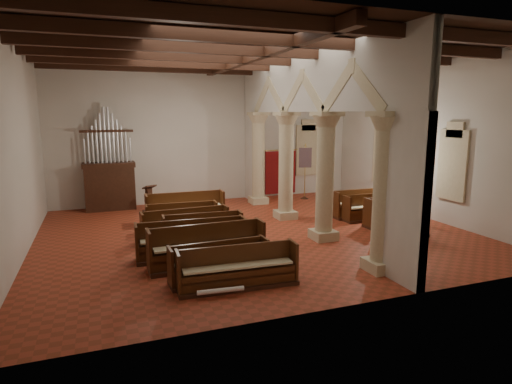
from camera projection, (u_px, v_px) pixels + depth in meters
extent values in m
plane|color=#993621|center=(255.00, 233.00, 14.63)|extent=(14.00, 14.00, 0.00)
plane|color=black|center=(255.00, 50.00, 13.54)|extent=(14.00, 14.00, 0.00)
cube|color=silver|center=(210.00, 136.00, 19.62)|extent=(14.00, 0.02, 6.00)
cube|color=silver|center=(358.00, 165.00, 8.55)|extent=(14.00, 0.02, 6.00)
cube|color=silver|center=(16.00, 151.00, 11.70)|extent=(0.02, 12.00, 6.00)
cube|color=silver|center=(425.00, 140.00, 16.47)|extent=(0.02, 12.00, 6.00)
cube|color=beige|center=(380.00, 265.00, 11.06)|extent=(0.75, 0.75, 0.30)
cylinder|color=beige|center=(384.00, 197.00, 10.73)|extent=(0.56, 0.56, 3.30)
cube|color=beige|center=(323.00, 235.00, 13.83)|extent=(0.75, 0.75, 0.30)
cylinder|color=beige|center=(325.00, 180.00, 13.50)|extent=(0.56, 0.56, 3.30)
cube|color=beige|center=(285.00, 214.00, 16.60)|extent=(0.75, 0.75, 0.30)
cylinder|color=beige|center=(286.00, 168.00, 16.27)|extent=(0.56, 0.56, 3.30)
cube|color=beige|center=(258.00, 200.00, 19.36)|extent=(0.75, 0.75, 0.30)
cylinder|color=beige|center=(258.00, 160.00, 19.04)|extent=(0.56, 0.56, 3.30)
cube|color=silver|center=(305.00, 83.00, 14.33)|extent=(0.25, 11.90, 1.93)
cube|color=#367A5B|center=(453.00, 165.00, 15.22)|extent=(0.03, 1.00, 2.20)
cube|color=#367A5B|center=(384.00, 155.00, 18.91)|extent=(0.03, 1.00, 2.20)
cube|color=#367A5B|center=(308.00, 150.00, 21.45)|extent=(1.00, 0.03, 2.20)
cube|color=#391D12|center=(110.00, 188.00, 18.00)|extent=(2.00, 0.80, 1.80)
cube|color=#391D12|center=(109.00, 165.00, 17.82)|extent=(2.10, 0.85, 0.20)
cube|color=#331F10|center=(150.00, 211.00, 17.55)|extent=(0.56, 0.56, 0.09)
cube|color=#331F10|center=(149.00, 200.00, 17.47)|extent=(0.28, 0.28, 1.04)
cube|color=#331F10|center=(149.00, 187.00, 17.29)|extent=(0.59, 0.54, 0.18)
cube|color=maroon|center=(280.00, 172.00, 21.07)|extent=(1.60, 0.06, 2.10)
cylinder|color=gold|center=(281.00, 150.00, 20.85)|extent=(1.80, 0.04, 0.04)
cone|color=#391D12|center=(304.00, 197.00, 20.42)|extent=(0.39, 0.39, 0.13)
cylinder|color=gold|center=(305.00, 171.00, 20.19)|extent=(0.04, 0.04, 2.63)
cylinder|color=gold|center=(305.00, 146.00, 19.97)|extent=(0.27, 0.74, 0.03)
cube|color=navy|center=(305.00, 158.00, 20.05)|extent=(0.58, 0.21, 0.93)
cube|color=navy|center=(290.00, 268.00, 10.58)|extent=(0.37, 0.33, 0.30)
cube|color=navy|center=(284.00, 251.00, 11.82)|extent=(0.42, 0.37, 0.35)
cube|color=#151593|center=(232.00, 235.00, 13.40)|extent=(0.38, 0.33, 0.33)
cylinder|color=white|center=(221.00, 290.00, 9.45)|extent=(1.06, 0.20, 0.11)
cylinder|color=white|center=(221.00, 280.00, 10.02)|extent=(1.07, 0.28, 0.11)
cube|color=#391D12|center=(238.00, 285.00, 10.03)|extent=(2.87, 0.80, 0.09)
cube|color=#4D2710|center=(239.00, 275.00, 9.94)|extent=(2.71, 0.51, 0.42)
cube|color=#4D2710|center=(236.00, 263.00, 10.09)|extent=(2.69, 0.20, 0.89)
cube|color=#4D2710|center=(178.00, 272.00, 9.48)|extent=(0.09, 0.57, 0.89)
cube|color=#4D2710|center=(292.00, 258.00, 10.43)|extent=(0.09, 0.57, 0.89)
cube|color=#FEF4BC|center=(239.00, 266.00, 9.89)|extent=(2.60, 0.47, 0.05)
cube|color=#391D12|center=(220.00, 279.00, 10.41)|extent=(2.46, 0.74, 0.09)
cube|color=#573012|center=(220.00, 270.00, 10.32)|extent=(2.30, 0.46, 0.41)
cube|color=#573012|center=(218.00, 258.00, 10.47)|extent=(2.29, 0.15, 0.87)
cube|color=#573012|center=(170.00, 266.00, 9.93)|extent=(0.09, 0.55, 0.87)
cube|color=#573012|center=(265.00, 254.00, 10.74)|extent=(0.09, 0.55, 0.87)
cube|color=#FEF4BC|center=(220.00, 261.00, 10.28)|extent=(2.21, 0.42, 0.05)
cube|color=#391D12|center=(208.00, 264.00, 11.41)|extent=(3.12, 0.83, 0.11)
cube|color=#472C0F|center=(208.00, 254.00, 11.31)|extent=(2.96, 0.50, 0.48)
cube|color=#472C0F|center=(206.00, 242.00, 11.49)|extent=(2.95, 0.15, 1.02)
cube|color=#472C0F|center=(149.00, 250.00, 10.81)|extent=(0.09, 0.64, 1.02)
cube|color=#472C0F|center=(261.00, 238.00, 11.84)|extent=(0.09, 0.64, 1.02)
cube|color=#FEF4BC|center=(208.00, 244.00, 11.26)|extent=(2.84, 0.45, 0.05)
cube|color=#391D12|center=(192.00, 255.00, 12.11)|extent=(3.10, 0.85, 0.10)
cube|color=#4D1C10|center=(192.00, 247.00, 12.01)|extent=(2.94, 0.53, 0.46)
cube|color=#4D1C10|center=(190.00, 236.00, 12.18)|extent=(2.93, 0.20, 0.96)
cube|color=#4D1C10|center=(137.00, 243.00, 11.52)|extent=(0.10, 0.61, 0.96)
cube|color=#4D1C10|center=(242.00, 232.00, 12.54)|extent=(0.10, 0.61, 0.96)
cube|color=#FEF4BC|center=(192.00, 238.00, 11.97)|extent=(2.82, 0.49, 0.05)
cube|color=#391D12|center=(203.00, 242.00, 13.37)|extent=(2.50, 0.77, 0.09)
cube|color=#512A11|center=(204.00, 235.00, 13.28)|extent=(2.33, 0.49, 0.41)
cube|color=#512A11|center=(202.00, 226.00, 13.43)|extent=(2.32, 0.19, 0.87)
cube|color=#512A11|center=(164.00, 231.00, 12.89)|extent=(0.09, 0.55, 0.87)
cube|color=#512A11|center=(239.00, 224.00, 13.71)|extent=(0.09, 0.55, 0.87)
cube|color=#FEF4BC|center=(203.00, 228.00, 13.24)|extent=(2.24, 0.45, 0.05)
cube|color=#391D12|center=(186.00, 237.00, 13.92)|extent=(2.86, 0.82, 0.09)
cube|color=#4C2810|center=(186.00, 230.00, 13.83)|extent=(2.69, 0.53, 0.42)
cube|color=#4C2810|center=(185.00, 221.00, 13.98)|extent=(2.68, 0.23, 0.88)
cube|color=#4C2810|center=(142.00, 226.00, 13.38)|extent=(0.10, 0.56, 0.88)
cube|color=#4C2810|center=(226.00, 219.00, 14.32)|extent=(0.10, 0.56, 0.88)
cube|color=#FEF4BC|center=(186.00, 223.00, 13.79)|extent=(2.59, 0.49, 0.05)
cube|color=#391D12|center=(182.00, 229.00, 14.89)|extent=(2.48, 0.78, 0.09)
cube|color=#4C2C10|center=(182.00, 222.00, 14.80)|extent=(2.31, 0.49, 0.41)
cube|color=#4C2C10|center=(181.00, 215.00, 14.95)|extent=(2.29, 0.19, 0.87)
cube|color=#4C2C10|center=(147.00, 218.00, 14.41)|extent=(0.09, 0.55, 0.87)
cube|color=#4C2C10|center=(215.00, 213.00, 15.22)|extent=(0.09, 0.55, 0.87)
cube|color=#FEF4BC|center=(182.00, 216.00, 14.76)|extent=(2.22, 0.45, 0.05)
cube|color=#391D12|center=(186.00, 221.00, 15.95)|extent=(2.89, 0.81, 0.11)
cube|color=#503111|center=(186.00, 214.00, 15.85)|extent=(2.73, 0.48, 0.49)
cube|color=#503111|center=(184.00, 205.00, 16.03)|extent=(2.73, 0.13, 1.02)
cube|color=#503111|center=(147.00, 209.00, 15.39)|extent=(0.09, 0.65, 1.02)
cube|color=#503111|center=(222.00, 204.00, 16.35)|extent=(0.09, 0.65, 1.02)
cube|color=#FEF4BC|center=(186.00, 207.00, 15.80)|extent=(2.62, 0.44, 0.05)
cube|color=#391D12|center=(401.00, 235.00, 14.12)|extent=(1.75, 0.74, 0.10)
cube|color=#522511|center=(403.00, 228.00, 14.02)|extent=(1.59, 0.45, 0.43)
cube|color=#522511|center=(399.00, 219.00, 14.19)|extent=(1.57, 0.13, 0.91)
cube|color=#522511|center=(381.00, 223.00, 13.76)|extent=(0.09, 0.58, 0.91)
cube|color=#522511|center=(422.00, 218.00, 14.32)|extent=(0.09, 0.58, 0.91)
cube|color=#FEF4BC|center=(403.00, 221.00, 13.98)|extent=(1.52, 0.41, 0.05)
cube|color=#391D12|center=(392.00, 225.00, 15.44)|extent=(2.10, 0.76, 0.10)
cube|color=#4C2E10|center=(393.00, 218.00, 15.34)|extent=(1.94, 0.45, 0.46)
cube|color=#4C2E10|center=(389.00, 209.00, 15.51)|extent=(1.94, 0.12, 0.97)
cube|color=#4C2E10|center=(368.00, 212.00, 15.02)|extent=(0.09, 0.62, 0.97)
cube|color=#4C2E10|center=(415.00, 208.00, 15.70)|extent=(0.09, 0.62, 0.97)
cube|color=#FEF4BC|center=(393.00, 211.00, 15.29)|extent=(1.86, 0.41, 0.05)
cube|color=#391D12|center=(368.00, 219.00, 16.33)|extent=(2.01, 0.69, 0.09)
cube|color=#46280F|center=(369.00, 212.00, 16.24)|extent=(1.86, 0.40, 0.42)
cube|color=#46280F|center=(366.00, 205.00, 16.40)|extent=(1.85, 0.09, 0.90)
cube|color=#46280F|center=(346.00, 208.00, 15.93)|extent=(0.07, 0.57, 0.90)
cube|color=#46280F|center=(389.00, 204.00, 16.59)|extent=(0.07, 0.57, 0.90)
cube|color=#FEF4BC|center=(369.00, 206.00, 16.20)|extent=(1.78, 0.36, 0.05)
cube|color=#391D12|center=(357.00, 216.00, 16.84)|extent=(2.00, 0.73, 0.10)
cube|color=#513011|center=(358.00, 209.00, 16.74)|extent=(1.84, 0.42, 0.46)
cube|color=#513011|center=(355.00, 201.00, 16.91)|extent=(1.84, 0.08, 0.96)
cube|color=#513011|center=(336.00, 204.00, 16.44)|extent=(0.08, 0.61, 0.96)
cube|color=#513011|center=(377.00, 201.00, 17.09)|extent=(0.08, 0.61, 0.96)
cube|color=#FEF4BC|center=(358.00, 203.00, 16.70)|extent=(1.77, 0.38, 0.05)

